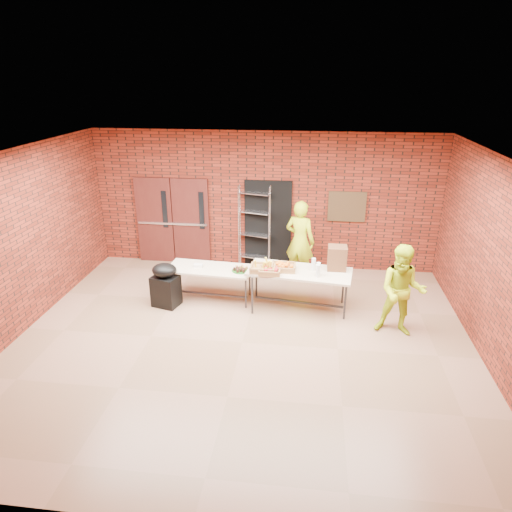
% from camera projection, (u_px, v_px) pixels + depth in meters
% --- Properties ---
extents(room, '(8.08, 7.08, 3.28)m').
position_uv_depth(room, '(241.00, 258.00, 7.37)').
color(room, '#886649').
rests_on(room, ground).
extents(double_doors, '(1.78, 0.12, 2.10)m').
position_uv_depth(double_doors, '(173.00, 221.00, 10.99)').
color(double_doors, '#471A14').
rests_on(double_doors, room).
extents(dark_doorway, '(1.10, 0.06, 2.10)m').
position_uv_depth(dark_doorway, '(268.00, 224.00, 10.75)').
color(dark_doorway, black).
rests_on(dark_doorway, room).
extents(bronze_plaque, '(0.85, 0.04, 0.70)m').
position_uv_depth(bronze_plaque, '(347.00, 207.00, 10.35)').
color(bronze_plaque, '#462F1C').
rests_on(bronze_plaque, room).
extents(wire_rack, '(0.77, 0.42, 2.00)m').
position_uv_depth(wire_rack, '(254.00, 228.00, 10.68)').
color(wire_rack, '#BAB8C0').
rests_on(wire_rack, room).
extents(table_left, '(1.78, 0.85, 0.71)m').
position_uv_depth(table_left, '(210.00, 270.00, 9.25)').
color(table_left, beige).
rests_on(table_left, room).
extents(table_right, '(2.08, 1.08, 0.82)m').
position_uv_depth(table_right, '(299.00, 274.00, 8.86)').
color(table_right, beige).
rests_on(table_right, room).
extents(basket_bananas, '(0.48, 0.37, 0.15)m').
position_uv_depth(basket_bananas, '(263.00, 268.00, 8.79)').
color(basket_bananas, '#A66F43').
rests_on(basket_bananas, table_right).
extents(basket_oranges, '(0.47, 0.36, 0.14)m').
position_uv_depth(basket_oranges, '(284.00, 267.00, 8.84)').
color(basket_oranges, '#A66F43').
rests_on(basket_oranges, table_right).
extents(basket_apples, '(0.41, 0.32, 0.13)m').
position_uv_depth(basket_apples, '(270.00, 271.00, 8.69)').
color(basket_apples, '#A66F43').
rests_on(basket_apples, table_right).
extents(muffin_tray, '(0.36, 0.36, 0.09)m').
position_uv_depth(muffin_tray, '(241.00, 269.00, 9.08)').
color(muffin_tray, '#184F15').
rests_on(muffin_tray, table_left).
extents(napkin_box, '(0.18, 0.12, 0.06)m').
position_uv_depth(napkin_box, '(198.00, 266.00, 9.26)').
color(napkin_box, silver).
rests_on(napkin_box, table_left).
extents(coffee_dispenser, '(0.36, 0.32, 0.47)m').
position_uv_depth(coffee_dispenser, '(337.00, 258.00, 8.82)').
color(coffee_dispenser, brown).
rests_on(coffee_dispenser, table_right).
extents(cup_stack_front, '(0.08, 0.08, 0.25)m').
position_uv_depth(cup_stack_front, '(318.00, 269.00, 8.60)').
color(cup_stack_front, silver).
rests_on(cup_stack_front, table_right).
extents(cup_stack_mid, '(0.08, 0.08, 0.24)m').
position_uv_depth(cup_stack_mid, '(318.00, 271.00, 8.53)').
color(cup_stack_mid, silver).
rests_on(cup_stack_mid, table_right).
extents(cup_stack_back, '(0.08, 0.08, 0.25)m').
position_uv_depth(cup_stack_back, '(314.00, 264.00, 8.81)').
color(cup_stack_back, silver).
rests_on(cup_stack_back, table_right).
extents(covered_grill, '(0.59, 0.53, 0.91)m').
position_uv_depth(covered_grill, '(166.00, 285.00, 9.09)').
color(covered_grill, black).
rests_on(covered_grill, room).
extents(volunteer_woman, '(0.79, 0.66, 1.84)m').
position_uv_depth(volunteer_woman, '(300.00, 241.00, 10.07)').
color(volunteer_woman, '#BBD717').
rests_on(volunteer_woman, room).
extents(volunteer_man, '(0.92, 0.78, 1.68)m').
position_uv_depth(volunteer_man, '(402.00, 291.00, 7.96)').
color(volunteer_man, '#BBD717').
rests_on(volunteer_man, room).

